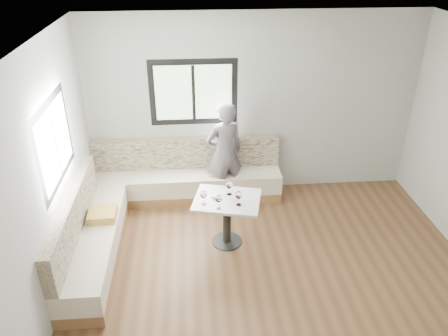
# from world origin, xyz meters

# --- Properties ---
(room) EXTENTS (5.01, 5.01, 2.81)m
(room) POSITION_xyz_m (-0.08, 0.08, 1.41)
(room) COLOR brown
(room) RESTS_ON ground
(banquette) EXTENTS (2.90, 2.80, 0.95)m
(banquette) POSITION_xyz_m (-1.59, 1.63, 0.33)
(banquette) COLOR brown
(banquette) RESTS_ON ground
(table) EXTENTS (0.97, 0.83, 0.69)m
(table) POSITION_xyz_m (-0.53, 1.06, 0.52)
(table) COLOR black
(table) RESTS_ON ground
(person) EXTENTS (0.68, 0.55, 1.60)m
(person) POSITION_xyz_m (-0.47, 2.18, 0.80)
(person) COLOR slate
(person) RESTS_ON ground
(olive_ramekin) EXTENTS (0.10, 0.10, 0.04)m
(olive_ramekin) POSITION_xyz_m (-0.68, 1.12, 0.71)
(olive_ramekin) COLOR white
(olive_ramekin) RESTS_ON table
(wine_glass_a) EXTENTS (0.09, 0.09, 0.20)m
(wine_glass_a) POSITION_xyz_m (-0.83, 0.97, 0.83)
(wine_glass_a) COLOR white
(wine_glass_a) RESTS_ON table
(wine_glass_b) EXTENTS (0.09, 0.09, 0.20)m
(wine_glass_b) POSITION_xyz_m (-0.65, 0.86, 0.83)
(wine_glass_b) COLOR white
(wine_glass_b) RESTS_ON table
(wine_glass_c) EXTENTS (0.09, 0.09, 0.20)m
(wine_glass_c) POSITION_xyz_m (-0.40, 0.92, 0.83)
(wine_glass_c) COLOR white
(wine_glass_c) RESTS_ON table
(wine_glass_d) EXTENTS (0.09, 0.09, 0.20)m
(wine_glass_d) POSITION_xyz_m (-0.49, 1.17, 0.83)
(wine_glass_d) COLOR white
(wine_glass_d) RESTS_ON table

